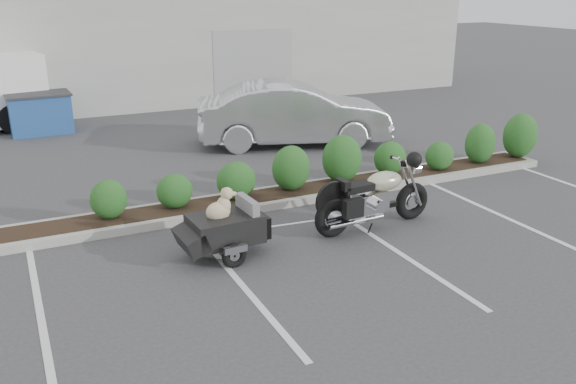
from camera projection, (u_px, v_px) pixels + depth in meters
name	position (u px, v px, depth m)	size (l,w,h in m)	color
ground	(307.00, 245.00, 10.14)	(90.00, 90.00, 0.00)	#38383A
planter_kerb	(301.00, 193.00, 12.40)	(12.00, 1.00, 0.15)	#9E9E93
building	(111.00, 40.00, 24.01)	(26.00, 10.00, 4.00)	#9EA099
motorcycle	(375.00, 198.00, 10.67)	(2.43, 0.83, 1.39)	black
pet_trailer	(224.00, 227.00, 9.58)	(1.94, 1.09, 1.15)	black
sedan	(294.00, 114.00, 16.16)	(1.76, 5.06, 1.67)	silver
dumpster	(40.00, 113.00, 17.52)	(1.79, 1.26, 1.15)	#1C478D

